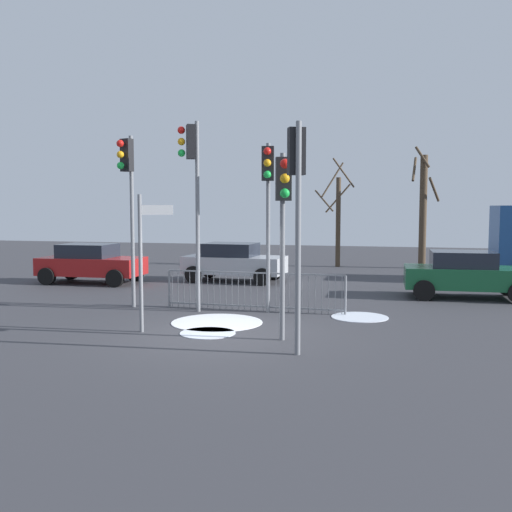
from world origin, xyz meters
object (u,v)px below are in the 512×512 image
(traffic_light_mid_right, at_px, (128,182))
(traffic_light_mid_left, at_px, (192,174))
(bare_tree_centre, at_px, (337,216))
(car_green_near, at_px, (466,274))
(bare_tree_left, at_px, (423,209))
(traffic_light_foreground_right, at_px, (283,204))
(car_silver_mid, at_px, (234,261))
(traffic_light_rear_left, at_px, (297,185))
(car_red_trailing, at_px, (91,263))
(direction_sign_post, at_px, (143,256))
(traffic_light_foreground_left, at_px, (268,189))

(traffic_light_mid_right, distance_m, traffic_light_mid_left, 2.00)
(bare_tree_centre, bearing_deg, car_green_near, -60.30)
(bare_tree_left, height_order, bare_tree_centre, bare_tree_left)
(traffic_light_foreground_right, bearing_deg, car_silver_mid, -85.39)
(traffic_light_foreground_right, distance_m, traffic_light_mid_left, 4.27)
(traffic_light_foreground_right, distance_m, bare_tree_centre, 15.82)
(traffic_light_mid_right, height_order, bare_tree_left, bare_tree_left)
(traffic_light_foreground_right, height_order, car_green_near, traffic_light_foreground_right)
(traffic_light_rear_left, height_order, car_red_trailing, traffic_light_rear_left)
(bare_tree_centre, bearing_deg, traffic_light_mid_right, -109.62)
(traffic_light_mid_left, relative_size, direction_sign_post, 1.63)
(traffic_light_rear_left, relative_size, direction_sign_post, 1.42)
(direction_sign_post, distance_m, bare_tree_left, 17.20)
(traffic_light_mid_left, relative_size, car_green_near, 1.33)
(traffic_light_rear_left, height_order, car_green_near, traffic_light_rear_left)
(bare_tree_left, bearing_deg, traffic_light_mid_right, -123.14)
(car_green_near, distance_m, bare_tree_centre, 10.06)
(car_green_near, bearing_deg, car_silver_mid, 163.50)
(traffic_light_foreground_left, xyz_separation_m, traffic_light_foreground_right, (1.04, -3.14, -0.40))
(traffic_light_mid_left, bearing_deg, traffic_light_mid_right, 57.39)
(bare_tree_left, relative_size, bare_tree_centre, 1.10)
(direction_sign_post, height_order, bare_tree_centre, bare_tree_centre)
(traffic_light_foreground_left, distance_m, car_red_trailing, 9.33)
(traffic_light_foreground_left, bearing_deg, bare_tree_left, -118.27)
(traffic_light_mid_left, relative_size, car_red_trailing, 1.34)
(traffic_light_foreground_right, xyz_separation_m, traffic_light_mid_left, (-3.05, 2.87, 0.82))
(traffic_light_foreground_left, relative_size, car_red_trailing, 1.18)
(car_green_near, bearing_deg, traffic_light_foreground_right, -123.22)
(traffic_light_mid_right, bearing_deg, car_green_near, -138.53)
(traffic_light_mid_left, bearing_deg, car_red_trailing, 24.16)
(traffic_light_rear_left, bearing_deg, traffic_light_mid_right, 120.32)
(traffic_light_foreground_right, xyz_separation_m, car_green_near, (4.42, 7.18, -2.16))
(traffic_light_foreground_left, distance_m, traffic_light_mid_left, 2.08)
(traffic_light_mid_left, relative_size, bare_tree_centre, 1.01)
(car_red_trailing, bearing_deg, traffic_light_rear_left, -43.74)
(direction_sign_post, height_order, car_green_near, direction_sign_post)
(traffic_light_mid_right, xyz_separation_m, traffic_light_mid_left, (1.98, -0.21, 0.21))
(bare_tree_centre, bearing_deg, traffic_light_foreground_right, -88.19)
(direction_sign_post, bearing_deg, traffic_light_foreground_right, -21.69)
(traffic_light_mid_right, relative_size, car_silver_mid, 1.25)
(traffic_light_foreground_left, height_order, traffic_light_mid_right, traffic_light_mid_right)
(direction_sign_post, relative_size, car_red_trailing, 0.82)
(car_red_trailing, relative_size, car_green_near, 1.00)
(traffic_light_mid_left, height_order, bare_tree_left, bare_tree_left)
(car_silver_mid, relative_size, bare_tree_centre, 0.76)
(traffic_light_foreground_left, height_order, direction_sign_post, traffic_light_foreground_left)
(direction_sign_post, xyz_separation_m, car_green_near, (7.69, 7.00, -0.99))
(traffic_light_foreground_left, relative_size, car_green_near, 1.18)
(traffic_light_foreground_right, distance_m, car_silver_mid, 10.32)
(traffic_light_foreground_right, bearing_deg, traffic_light_rear_left, 98.86)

